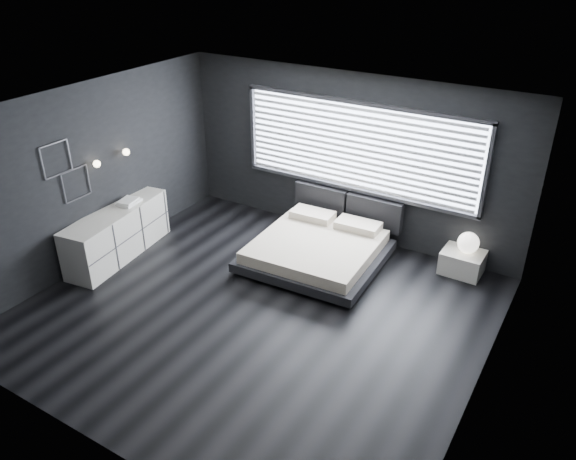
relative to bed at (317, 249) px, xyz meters
The scene contains 12 objects.
room 1.97m from the bed, 93.16° to the right, with size 6.04×6.00×2.80m.
window 1.76m from the bed, 84.21° to the left, with size 4.14×0.09×1.52m.
headboard 1.10m from the bed, 89.90° to the left, with size 1.96×0.16×0.52m.
sconce_near 3.61m from the bed, 152.63° to the right, with size 0.18×0.11×0.11m.
sconce_far 3.40m from the bed, 162.47° to the right, with size 0.18×0.11×0.11m.
wall_art_upper 4.07m from the bed, 145.08° to the right, with size 0.01×0.48×0.48m.
wall_art_lower 3.77m from the bed, 148.35° to the right, with size 0.01×0.48×0.48m.
bed is the anchor object (origin of this frame).
nightstand 2.25m from the bed, 23.87° to the left, with size 0.62×0.52×0.36m, color silver.
orb_lamp 2.31m from the bed, 24.02° to the left, with size 0.32×0.32×0.32m, color white.
dresser 3.21m from the bed, 153.23° to the right, with size 0.83×2.07×0.80m.
book_stack 3.13m from the bed, 158.39° to the right, with size 0.32×0.40×0.07m.
Camera 1 is at (3.68, -5.23, 4.67)m, focal length 35.00 mm.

